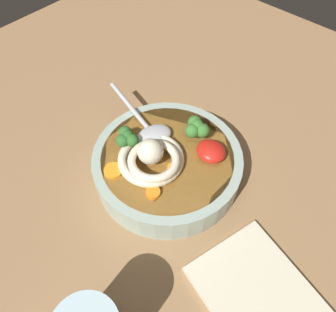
% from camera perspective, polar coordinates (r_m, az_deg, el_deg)
% --- Properties ---
extents(table_slab, '(1.22, 1.22, 0.03)m').
position_cam_1_polar(table_slab, '(0.57, -0.93, -4.70)').
color(table_slab, '#936D47').
rests_on(table_slab, ground).
extents(soup_bowl, '(0.24, 0.24, 0.05)m').
position_cam_1_polar(soup_bowl, '(0.54, 0.00, -1.55)').
color(soup_bowl, '#9EB2A3').
rests_on(soup_bowl, table_slab).
extents(noodle_pile, '(0.11, 0.11, 0.05)m').
position_cam_1_polar(noodle_pile, '(0.50, -2.98, -0.21)').
color(noodle_pile, beige).
rests_on(noodle_pile, soup_bowl).
extents(soup_spoon, '(0.17, 0.08, 0.02)m').
position_cam_1_polar(soup_spoon, '(0.54, -3.23, 4.50)').
color(soup_spoon, '#B7B7BC').
rests_on(soup_spoon, soup_bowl).
extents(chili_sauce_dollop, '(0.05, 0.04, 0.02)m').
position_cam_1_polar(chili_sauce_dollop, '(0.52, 7.51, 0.84)').
color(chili_sauce_dollop, red).
rests_on(chili_sauce_dollop, soup_bowl).
extents(broccoli_floret_left, '(0.05, 0.04, 0.04)m').
position_cam_1_polar(broccoli_floret_left, '(0.53, 4.96, 4.98)').
color(broccoli_floret_left, '#7A9E60').
rests_on(broccoli_floret_left, soup_bowl).
extents(broccoli_floret_right, '(0.04, 0.04, 0.03)m').
position_cam_1_polar(broccoli_floret_right, '(0.52, -7.19, 3.24)').
color(broccoli_floret_right, '#7A9E60').
rests_on(broccoli_floret_right, soup_bowl).
extents(carrot_slice_extra_a, '(0.03, 0.03, 0.01)m').
position_cam_1_polar(carrot_slice_extra_a, '(0.51, -9.55, -2.50)').
color(carrot_slice_extra_a, orange).
rests_on(carrot_slice_extra_a, soup_bowl).
extents(carrot_slice_rear, '(0.02, 0.02, 0.00)m').
position_cam_1_polar(carrot_slice_rear, '(0.50, 0.90, -2.31)').
color(carrot_slice_rear, orange).
rests_on(carrot_slice_rear, soup_bowl).
extents(carrot_slice_beside_chili, '(0.02, 0.02, 0.01)m').
position_cam_1_polar(carrot_slice_beside_chili, '(0.48, -2.62, -6.41)').
color(carrot_slice_beside_chili, orange).
rests_on(carrot_slice_beside_chili, soup_bowl).
extents(folded_napkin, '(0.19, 0.17, 0.01)m').
position_cam_1_polar(folded_napkin, '(0.49, 15.18, -21.96)').
color(folded_napkin, beige).
rests_on(folded_napkin, table_slab).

